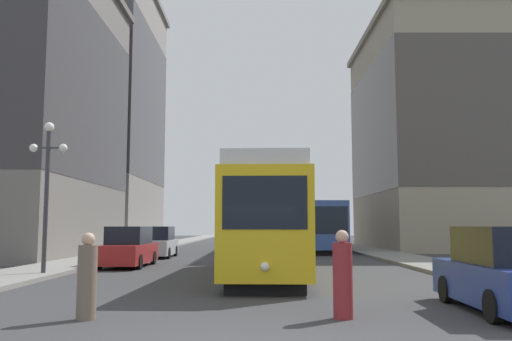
# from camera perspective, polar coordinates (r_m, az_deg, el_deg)

# --- Properties ---
(sidewalk_left) EXTENTS (2.92, 120.00, 0.15)m
(sidewalk_left) POSITION_cam_1_polar(r_m,az_deg,el_deg) (48.40, -10.22, -7.99)
(sidewalk_left) COLOR gray
(sidewalk_left) RESTS_ON ground
(sidewalk_right) EXTENTS (2.92, 120.00, 0.15)m
(sidewalk_right) POSITION_cam_1_polar(r_m,az_deg,el_deg) (48.33, 9.87, -8.00)
(sidewalk_right) COLOR gray
(sidewalk_right) RESTS_ON ground
(streetcar) EXTENTS (3.03, 12.55, 3.89)m
(streetcar) POSITION_cam_1_polar(r_m,az_deg,el_deg) (19.98, 1.34, -5.21)
(streetcar) COLOR black
(streetcar) RESTS_ON ground
(transit_bus) EXTENTS (3.03, 13.02, 3.45)m
(transit_bus) POSITION_cam_1_polar(r_m,az_deg,el_deg) (39.72, 6.35, -5.80)
(transit_bus) COLOR black
(transit_bus) RESTS_ON ground
(parked_car_left_near) EXTENTS (1.91, 4.93, 1.82)m
(parked_car_left_near) POSITION_cam_1_polar(r_m,az_deg,el_deg) (25.18, -13.41, -8.08)
(parked_car_left_near) COLOR black
(parked_car_left_near) RESTS_ON ground
(parked_car_left_mid) EXTENTS (1.92, 4.65, 1.82)m
(parked_car_left_mid) POSITION_cam_1_polar(r_m,az_deg,el_deg) (32.33, -10.38, -7.65)
(parked_car_left_mid) COLOR black
(parked_car_left_mid) RESTS_ON ground
(parked_car_right_far) EXTENTS (2.00, 4.53, 1.82)m
(parked_car_right_far) POSITION_cam_1_polar(r_m,az_deg,el_deg) (12.78, 25.33, -9.84)
(parked_car_right_far) COLOR black
(parked_car_right_far) RESTS_ON ground
(pedestrian_crossing_near) EXTENTS (0.38, 0.38, 1.70)m
(pedestrian_crossing_near) POSITION_cam_1_polar(r_m,az_deg,el_deg) (11.22, -17.56, -11.01)
(pedestrian_crossing_near) COLOR #6B5B4C
(pedestrian_crossing_near) RESTS_ON ground
(pedestrian_crossing_far) EXTENTS (0.39, 0.39, 1.75)m
(pedestrian_crossing_far) POSITION_cam_1_polar(r_m,az_deg,el_deg) (10.96, 9.36, -11.21)
(pedestrian_crossing_far) COLOR maroon
(pedestrian_crossing_far) RESTS_ON ground
(lamp_post_left_near) EXTENTS (1.41, 0.36, 5.54)m
(lamp_post_left_near) POSITION_cam_1_polar(r_m,az_deg,el_deg) (21.11, -21.37, -0.26)
(lamp_post_left_near) COLOR #333338
(lamp_post_left_near) RESTS_ON sidewalk_left
(building_left_corner) EXTENTS (11.28, 16.54, 24.59)m
(building_left_corner) POSITION_cam_1_polar(r_m,az_deg,el_deg) (53.19, -16.82, 6.01)
(building_left_corner) COLOR gray
(building_left_corner) RESTS_ON ground
(building_right_corner) EXTENTS (13.18, 17.43, 18.37)m
(building_right_corner) POSITION_cam_1_polar(r_m,az_deg,el_deg) (47.43, 19.68, 3.58)
(building_right_corner) COLOR gray
(building_right_corner) RESTS_ON ground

